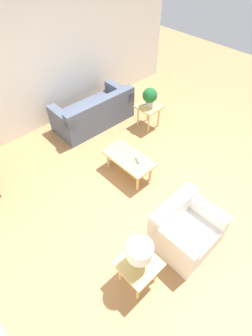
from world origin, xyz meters
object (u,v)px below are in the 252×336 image
object	(u,v)px
sofa	(94,113)
coffee_table	(129,159)
side_table_lamp	(138,266)
side_table_plant	(149,109)
armchair	(184,230)
potted_plant	(150,96)
table_lamp	(140,252)

from	to	relation	value
sofa	coffee_table	world-z (taller)	sofa
side_table_lamp	side_table_plant	bearing A→B (deg)	-49.00
armchair	potted_plant	distance (m)	3.08
coffee_table	table_lamp	bearing A→B (deg)	139.61
sofa	side_table_plant	world-z (taller)	sofa
sofa	armchair	bearing A→B (deg)	75.16
coffee_table	side_table_lamp	world-z (taller)	side_table_lamp
sofa	side_table_plant	distance (m)	1.27
side_table_plant	table_lamp	xyz separation A→B (m)	(-2.40, 2.76, 0.40)
side_table_lamp	sofa	bearing A→B (deg)	-29.77
armchair	side_table_plant	xyz separation A→B (m)	(2.44, -1.81, 0.14)
sofa	armchair	distance (m)	3.50
side_table_plant	table_lamp	world-z (taller)	table_lamp
armchair	side_table_lamp	size ratio (longest dim) A/B	1.68
sofa	table_lamp	distance (m)	3.87
coffee_table	potted_plant	size ratio (longest dim) A/B	2.33
armchair	table_lamp	bearing A→B (deg)	177.20
potted_plant	armchair	bearing A→B (deg)	143.42
side_table_lamp	table_lamp	bearing A→B (deg)	-90.00
sofa	side_table_lamp	distance (m)	3.84
side_table_lamp	armchair	bearing A→B (deg)	-92.49
table_lamp	potted_plant	bearing A→B (deg)	-49.00
armchair	side_table_plant	size ratio (longest dim) A/B	1.68
side_table_lamp	coffee_table	bearing A→B (deg)	-40.39
side_table_lamp	potted_plant	world-z (taller)	potted_plant
side_table_lamp	potted_plant	size ratio (longest dim) A/B	1.27
table_lamp	side_table_plant	bearing A→B (deg)	-49.00
armchair	potted_plant	xyz separation A→B (m)	(2.44, -1.81, 0.48)
side_table_plant	potted_plant	xyz separation A→B (m)	(0.00, 0.00, 0.34)
potted_plant	side_table_lamp	bearing A→B (deg)	131.00
potted_plant	sofa	bearing A→B (deg)	42.65
table_lamp	coffee_table	bearing A→B (deg)	-40.39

